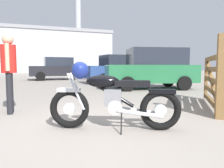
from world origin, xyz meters
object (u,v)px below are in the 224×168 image
Objects in this scene: timber_gate at (214,79)px; bystander at (9,65)px; white_estate_far at (152,68)px; pale_sedan_back at (119,69)px; vintage_motorcycle at (111,99)px; blue_hatchback_right at (59,69)px.

timber_gate is 4.53m from bystander.
timber_gate is 0.52× the size of white_estate_far.
pale_sedan_back is (-0.27, 3.63, -0.08)m from white_estate_far.
white_estate_far is at bearing 87.45° from pale_sedan_back.
bystander is at bearing 43.13° from white_estate_far.
vintage_motorcycle is 0.45× the size of blue_hatchback_right.
vintage_motorcycle is 13.09m from blue_hatchback_right.
blue_hatchback_right is at bearing -59.28° from pale_sedan_back.
timber_gate is at bearing -82.04° from blue_hatchback_right.
blue_hatchback_right is at bearing -55.90° from white_estate_far.
bystander is 8.65m from pale_sedan_back.
timber_gate is at bearing 89.21° from white_estate_far.
timber_gate is 0.49× the size of pale_sedan_back.
vintage_motorcycle is at bearing 62.68° from pale_sedan_back.
pale_sedan_back reaches higher than timber_gate.
timber_gate is at bearing -14.40° from bystander.
timber_gate is at bearing -142.46° from vintage_motorcycle.
blue_hatchback_right is 0.99× the size of pale_sedan_back.
vintage_motorcycle is 9.39m from pale_sedan_back.
vintage_motorcycle is 0.48× the size of white_estate_far.
white_estate_far is at bearing 25.34° from timber_gate.
blue_hatchback_right is at bearing 79.66° from bystander.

